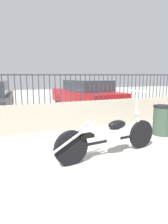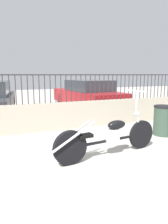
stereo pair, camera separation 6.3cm
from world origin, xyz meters
name	(u,v)px [view 1 (the left image)]	position (x,y,z in m)	size (l,w,h in m)	color
ground_plane	(126,180)	(0.00, 0.00, 0.00)	(40.00, 40.00, 0.00)	#ADA89E
low_wall	(64,116)	(0.00, 3.17, 0.40)	(9.51, 0.18, 0.80)	#B2A893
fence_railing	(63,84)	(0.00, 3.17, 1.32)	(9.51, 0.04, 0.81)	#2D2D33
motorcycle_black	(105,137)	(0.14, 0.92, 0.39)	(2.38, 0.55, 1.29)	black
trash_bin	(162,120)	(2.28, 1.62, 0.40)	(0.52, 0.52, 0.79)	#334738
car_red	(86,95)	(2.04, 6.21, 0.68)	(2.08, 4.61, 1.35)	black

